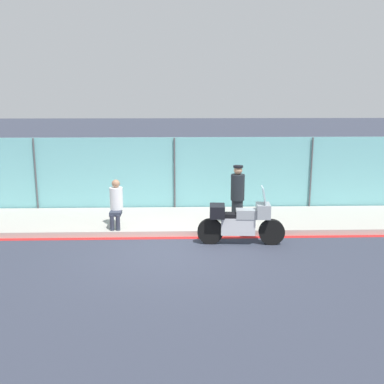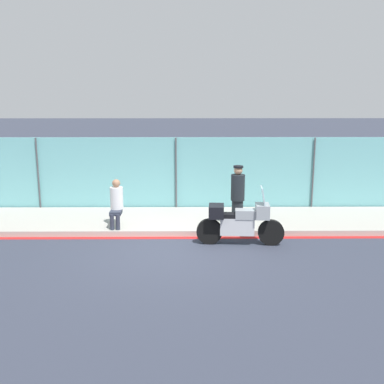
{
  "view_description": "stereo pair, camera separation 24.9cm",
  "coord_description": "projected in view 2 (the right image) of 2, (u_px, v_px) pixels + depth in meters",
  "views": [
    {
      "loc": [
        0.12,
        -9.93,
        3.59
      ],
      "look_at": [
        0.47,
        1.58,
        1.08
      ],
      "focal_mm": 42.0,
      "sensor_mm": 36.0,
      "label": 1
    },
    {
      "loc": [
        0.37,
        -9.94,
        3.59
      ],
      "look_at": [
        0.47,
        1.58,
        1.08
      ],
      "focal_mm": 42.0,
      "sensor_mm": 36.0,
      "label": 2
    }
  ],
  "objects": [
    {
      "name": "ground_plane",
      "position": [
        172.0,
        252.0,
        10.47
      ],
      "size": [
        120.0,
        120.0,
        0.0
      ],
      "primitive_type": "plane",
      "color": "#333847"
    },
    {
      "name": "sidewalk",
      "position": [
        175.0,
        220.0,
        12.78
      ],
      "size": [
        31.4,
        2.53,
        0.15
      ],
      "color": "#ADA89E",
      "rests_on": "ground_plane"
    },
    {
      "name": "curb_paint_stripe",
      "position": [
        174.0,
        238.0,
        11.47
      ],
      "size": [
        31.4,
        0.18,
        0.01
      ],
      "color": "red",
      "rests_on": "ground_plane"
    },
    {
      "name": "storefront_fence",
      "position": [
        176.0,
        175.0,
        13.88
      ],
      "size": [
        29.83,
        0.17,
        2.31
      ],
      "color": "#6BB2B7",
      "rests_on": "ground_plane"
    },
    {
      "name": "motorcycle",
      "position": [
        239.0,
        221.0,
        10.86
      ],
      "size": [
        2.13,
        0.59,
        1.44
      ],
      "rotation": [
        0.0,
        0.0,
        -0.07
      ],
      "color": "black",
      "rests_on": "ground_plane"
    },
    {
      "name": "officer_standing",
      "position": [
        238.0,
        195.0,
        11.89
      ],
      "size": [
        0.37,
        0.37,
        1.61
      ],
      "color": "#1E2328",
      "rests_on": "sidewalk"
    },
    {
      "name": "person_seated_on_curb",
      "position": [
        116.0,
        201.0,
        11.84
      ],
      "size": [
        0.34,
        0.64,
        1.26
      ],
      "color": "#2D3342",
      "rests_on": "sidewalk"
    }
  ]
}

